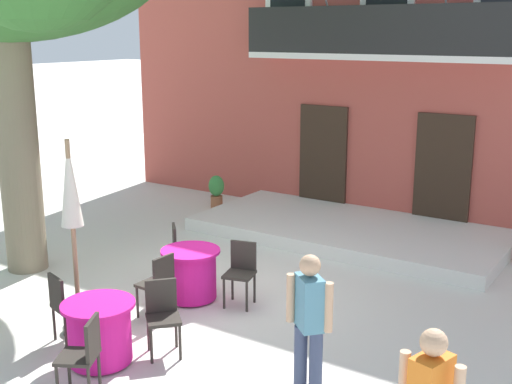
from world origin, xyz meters
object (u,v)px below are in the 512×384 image
(cafe_umbrella, at_px, (72,209))
(cafe_chair_near_tree_0, at_px, (84,352))
(cafe_chair_middle_1, at_px, (241,269))
(cafe_chair_middle_0, at_px, (158,282))
(cafe_chair_near_tree_1, at_px, (162,312))
(cafe_chair_near_tree_2, at_px, (65,303))
(cafe_chair_middle_2, at_px, (181,249))
(cafe_table_near_tree, at_px, (100,332))
(cafe_table_middle, at_px, (191,274))
(ground_planter_left, at_px, (216,191))
(pedestrian_by_tree, at_px, (309,321))

(cafe_umbrella, bearing_deg, cafe_chair_near_tree_0, -39.62)
(cafe_chair_middle_1, bearing_deg, cafe_chair_middle_0, -123.01)
(cafe_chair_near_tree_1, height_order, cafe_chair_middle_1, same)
(cafe_chair_middle_0, bearing_deg, cafe_chair_near_tree_0, -70.61)
(cafe_chair_near_tree_1, distance_m, cafe_chair_middle_0, 1.01)
(cafe_chair_near_tree_0, distance_m, cafe_chair_middle_1, 2.97)
(cafe_chair_near_tree_1, relative_size, cafe_chair_middle_1, 1.00)
(cafe_chair_near_tree_2, distance_m, cafe_chair_middle_2, 2.43)
(cafe_chair_near_tree_0, xyz_separation_m, cafe_chair_near_tree_1, (0.02, 1.23, 0.00))
(cafe_table_near_tree, xyz_separation_m, cafe_table_middle, (-0.30, 2.08, 0.00))
(cafe_table_near_tree, distance_m, cafe_chair_middle_2, 2.72)
(cafe_chair_near_tree_2, distance_m, cafe_umbrella, 1.18)
(cafe_table_middle, relative_size, cafe_chair_middle_0, 0.95)
(cafe_table_middle, distance_m, ground_planter_left, 4.89)
(cafe_chair_middle_2, xyz_separation_m, cafe_umbrella, (0.04, -2.14, 1.14))
(cafe_chair_near_tree_0, height_order, pedestrian_by_tree, pedestrian_by_tree)
(cafe_chair_near_tree_0, bearing_deg, cafe_table_near_tree, 124.53)
(cafe_chair_near_tree_0, relative_size, cafe_chair_middle_1, 1.00)
(cafe_table_near_tree, height_order, cafe_chair_near_tree_0, cafe_chair_near_tree_0)
(cafe_chair_middle_0, distance_m, cafe_chair_middle_1, 1.21)
(cafe_chair_middle_2, relative_size, pedestrian_by_tree, 0.55)
(cafe_chair_middle_2, bearing_deg, cafe_table_middle, -40.08)
(cafe_chair_middle_1, distance_m, pedestrian_by_tree, 2.75)
(cafe_chair_middle_2, bearing_deg, cafe_chair_near_tree_1, -55.92)
(cafe_table_near_tree, distance_m, cafe_table_middle, 2.11)
(cafe_chair_near_tree_1, height_order, cafe_chair_middle_0, same)
(cafe_umbrella, height_order, ground_planter_left, cafe_umbrella)
(cafe_chair_near_tree_0, height_order, cafe_chair_middle_0, same)
(cafe_chair_middle_2, xyz_separation_m, pedestrian_by_tree, (3.35, -1.99, 0.41))
(cafe_table_near_tree, bearing_deg, cafe_chair_middle_2, 108.93)
(cafe_chair_near_tree_2, distance_m, cafe_table_middle, 2.00)
(cafe_chair_near_tree_1, height_order, cafe_table_middle, cafe_chair_near_tree_1)
(cafe_table_near_tree, xyz_separation_m, cafe_umbrella, (-0.84, 0.43, 1.27))
(cafe_table_middle, distance_m, cafe_chair_middle_0, 0.77)
(cafe_chair_near_tree_0, xyz_separation_m, cafe_table_middle, (-0.73, 2.70, -0.14))
(cafe_chair_middle_2, distance_m, cafe_umbrella, 2.42)
(cafe_table_near_tree, distance_m, cafe_umbrella, 1.59)
(cafe_table_near_tree, xyz_separation_m, cafe_chair_near_tree_0, (0.43, -0.62, 0.14))
(cafe_chair_middle_2, height_order, cafe_umbrella, cafe_umbrella)
(cafe_chair_near_tree_1, relative_size, cafe_table_middle, 1.05)
(cafe_chair_near_tree_0, distance_m, cafe_table_middle, 2.80)
(cafe_chair_near_tree_1, distance_m, pedestrian_by_tree, 2.07)
(cafe_chair_near_tree_0, bearing_deg, ground_planter_left, 116.06)
(cafe_chair_near_tree_0, bearing_deg, cafe_chair_middle_1, 90.49)
(cafe_chair_middle_2, bearing_deg, ground_planter_left, 119.17)
(ground_planter_left, bearing_deg, cafe_chair_near_tree_0, -63.94)
(cafe_chair_middle_1, bearing_deg, ground_planter_left, 130.63)
(cafe_chair_near_tree_2, bearing_deg, cafe_chair_middle_1, 62.65)
(cafe_chair_near_tree_2, xyz_separation_m, pedestrian_by_tree, (3.21, 0.44, 0.41))
(cafe_umbrella, bearing_deg, cafe_table_near_tree, -27.08)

